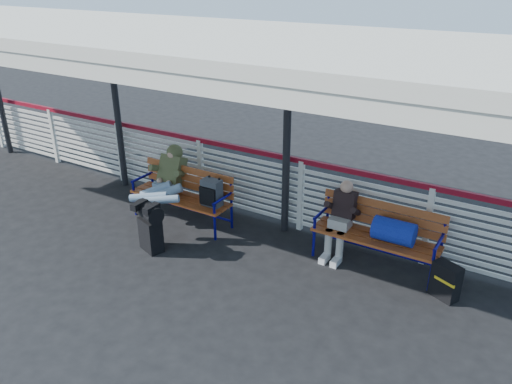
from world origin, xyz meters
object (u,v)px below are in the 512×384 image
Objects in this scene: bench_left at (191,191)px; companion_person at (341,219)px; traveler_man at (162,188)px; suitcase_side at (446,281)px; luggage_stack at (150,225)px; bench_right at (386,230)px.

bench_left is 1.57× the size of companion_person.
traveler_man is 3.31× the size of suitcase_side.
companion_person is (2.83, 0.68, -0.09)m from traveler_man.
luggage_stack is at bearing -140.65° from suitcase_side.
bench_left is at bearing -154.84° from suitcase_side.
suitcase_side is at bearing 0.50° from bench_left.
traveler_man is 1.43× the size of companion_person.
suitcase_side is (4.43, 0.38, -0.44)m from traveler_man.
traveler_man reaches higher than companion_person.
companion_person is (2.48, 1.37, 0.17)m from luggage_stack.
luggage_stack is 0.68× the size of companion_person.
luggage_stack is 0.48× the size of traveler_man.
traveler_man is (-0.35, 0.69, 0.26)m from luggage_stack.
bench_left is 1.10× the size of traveler_man.
bench_right is at bearing 0.79° from companion_person.
bench_left is 2.52m from companion_person.
luggage_stack is 1.58× the size of suitcase_side.
bench_left is 3.19m from bench_right.
bench_left is 4.11m from suitcase_side.
bench_right is (3.15, 1.38, 0.17)m from luggage_stack.
companion_person is at bearing 7.61° from bench_left.
bench_left is at bearing 109.86° from luggage_stack.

